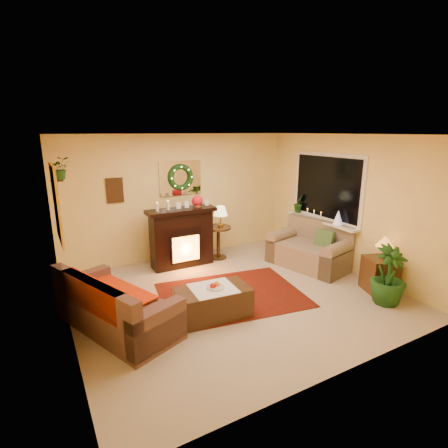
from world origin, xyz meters
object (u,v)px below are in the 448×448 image
end_table_square (379,276)px  coffee_table (213,303)px  loveseat (309,246)px  side_table_round (218,244)px  sofa (116,299)px  fireplace (182,239)px

end_table_square → coffee_table: size_ratio=0.55×
loveseat → side_table_round: size_ratio=2.20×
loveseat → end_table_square: 1.47m
sofa → end_table_square: bearing=-35.0°
sofa → coffee_table: 1.37m
fireplace → coffee_table: size_ratio=1.15×
sofa → loveseat: loveseat is taller
sofa → coffee_table: size_ratio=1.79×
loveseat → coffee_table: (-2.60, -0.83, -0.21)m
sofa → side_table_round: size_ratio=2.69×
sofa → side_table_round: (2.51, 1.74, -0.10)m
sofa → end_table_square: size_ratio=3.23×
side_table_round → coffee_table: bearing=-119.9°
fireplace → end_table_square: 3.69m
end_table_square → side_table_round: bearing=121.3°
fireplace → sofa: bearing=-133.3°
sofa → fireplace: (1.67, 1.73, 0.12)m
coffee_table → fireplace: bearing=84.8°
sofa → loveseat: size_ratio=1.22×
fireplace → side_table_round: 0.87m
side_table_round → end_table_square: 3.19m
loveseat → end_table_square: bearing=-92.2°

